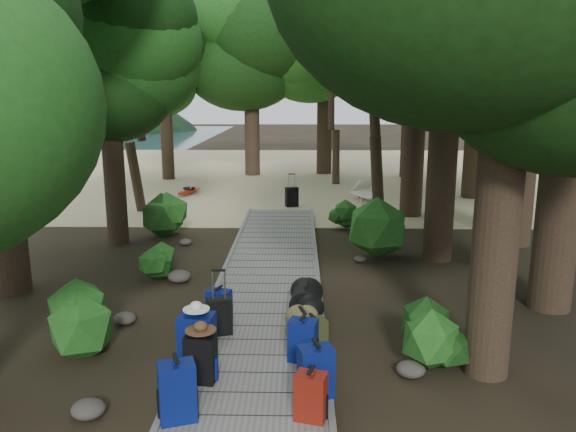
# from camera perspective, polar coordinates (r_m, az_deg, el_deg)

# --- Properties ---
(ground) EXTENTS (120.00, 120.00, 0.00)m
(ground) POSITION_cam_1_polar(r_m,az_deg,el_deg) (10.83, -2.01, -7.47)
(ground) COLOR #2E2417
(ground) RESTS_ON ground
(sand_beach) EXTENTS (40.00, 22.00, 0.02)m
(sand_beach) POSITION_cam_1_polar(r_m,az_deg,el_deg) (26.44, -0.09, 4.35)
(sand_beach) COLOR tan
(sand_beach) RESTS_ON ground
(boardwalk) EXTENTS (2.00, 12.00, 0.12)m
(boardwalk) POSITION_cam_1_polar(r_m,az_deg,el_deg) (11.76, -1.74, -5.55)
(boardwalk) COLOR gray
(boardwalk) RESTS_ON ground
(backpack_left_a) EXTENTS (0.47, 0.39, 0.75)m
(backpack_left_a) POSITION_cam_1_polar(r_m,az_deg,el_deg) (6.56, -11.20, -16.83)
(backpack_left_a) COLOR navy
(backpack_left_a) RESTS_ON boardwalk
(backpack_left_b) EXTENTS (0.41, 0.31, 0.69)m
(backpack_left_b) POSITION_cam_1_polar(r_m,az_deg,el_deg) (7.30, -8.87, -13.84)
(backpack_left_b) COLOR black
(backpack_left_b) RESTS_ON boardwalk
(backpack_left_c) EXTENTS (0.49, 0.38, 0.84)m
(backpack_left_c) POSITION_cam_1_polar(r_m,az_deg,el_deg) (7.58, -9.22, -12.21)
(backpack_left_c) COLOR navy
(backpack_left_c) RESTS_ON boardwalk
(backpack_left_d) EXTENTS (0.42, 0.36, 0.55)m
(backpack_left_d) POSITION_cam_1_polar(r_m,az_deg,el_deg) (9.11, -7.01, -8.81)
(backpack_left_d) COLOR navy
(backpack_left_d) RESTS_ON boardwalk
(backpack_right_a) EXTENTS (0.39, 0.32, 0.60)m
(backpack_right_a) POSITION_cam_1_polar(r_m,az_deg,el_deg) (6.50, 2.34, -17.62)
(backpack_right_a) COLOR maroon
(backpack_right_a) RESTS_ON boardwalk
(backpack_right_b) EXTENTS (0.46, 0.37, 0.72)m
(backpack_right_b) POSITION_cam_1_polar(r_m,az_deg,el_deg) (6.87, 2.84, -15.34)
(backpack_right_b) COLOR navy
(backpack_right_b) RESTS_ON boardwalk
(backpack_right_c) EXTENTS (0.43, 0.35, 0.64)m
(backpack_right_c) POSITION_cam_1_polar(r_m,az_deg,el_deg) (7.75, 1.54, -12.29)
(backpack_right_c) COLOR navy
(backpack_right_c) RESTS_ON boardwalk
(backpack_right_d) EXTENTS (0.43, 0.37, 0.56)m
(backpack_right_d) POSITION_cam_1_polar(r_m,az_deg,el_deg) (7.95, 2.54, -11.94)
(backpack_right_d) COLOR #343616
(backpack_right_d) RESTS_ON boardwalk
(duffel_right_khaki) EXTENTS (0.51, 0.64, 0.38)m
(duffel_right_khaki) POSITION_cam_1_polar(r_m,az_deg,el_deg) (8.54, 1.45, -10.81)
(duffel_right_khaki) COLOR brown
(duffel_right_khaki) RESTS_ON boardwalk
(duffel_right_black) EXTENTS (0.57, 0.83, 0.49)m
(duffel_right_black) POSITION_cam_1_polar(r_m,az_deg,el_deg) (9.32, 1.89, -8.42)
(duffel_right_black) COLOR black
(duffel_right_black) RESTS_ON boardwalk
(suitcase_on_boardwalk) EXTENTS (0.41, 0.30, 0.56)m
(suitcase_on_boardwalk) POSITION_cam_1_polar(r_m,az_deg,el_deg) (8.60, -6.96, -10.08)
(suitcase_on_boardwalk) COLOR black
(suitcase_on_boardwalk) RESTS_ON boardwalk
(lone_suitcase_on_sand) EXTENTS (0.46, 0.35, 0.64)m
(lone_suitcase_on_sand) POSITION_cam_1_polar(r_m,az_deg,el_deg) (18.52, 0.38, 1.96)
(lone_suitcase_on_sand) COLOR black
(lone_suitcase_on_sand) RESTS_ON sand_beach
(hat_brown) EXTENTS (0.39, 0.39, 0.12)m
(hat_brown) POSITION_cam_1_polar(r_m,az_deg,el_deg) (7.12, -8.88, -10.98)
(hat_brown) COLOR #51351E
(hat_brown) RESTS_ON backpack_left_b
(hat_white) EXTENTS (0.35, 0.35, 0.12)m
(hat_white) POSITION_cam_1_polar(r_m,az_deg,el_deg) (7.36, -9.32, -8.94)
(hat_white) COLOR silver
(hat_white) RESTS_ON backpack_left_c
(kayak) EXTENTS (1.68, 3.33, 0.33)m
(kayak) POSITION_cam_1_polar(r_m,az_deg,el_deg) (21.16, -10.01, 2.64)
(kayak) COLOR #AD230E
(kayak) RESTS_ON sand_beach
(sun_lounger) EXTENTS (1.43, 2.14, 0.66)m
(sun_lounger) POSITION_cam_1_polar(r_m,az_deg,el_deg) (19.78, 8.03, 2.54)
(sun_lounger) COLOR silver
(sun_lounger) RESTS_ON sand_beach
(tree_right_a) EXTENTS (4.98, 4.98, 8.30)m
(tree_right_a) POSITION_cam_1_polar(r_m,az_deg,el_deg) (7.43, 21.70, 15.23)
(tree_right_a) COLOR black
(tree_right_a) RESTS_ON ground
(tree_right_c) EXTENTS (5.25, 5.25, 9.09)m
(tree_right_c) POSITION_cam_1_polar(r_m,az_deg,el_deg) (12.69, 16.02, 15.82)
(tree_right_c) COLOR black
(tree_right_c) RESTS_ON ground
(tree_right_d) EXTENTS (5.74, 5.74, 10.53)m
(tree_right_d) POSITION_cam_1_polar(r_m,az_deg,el_deg) (14.74, 23.69, 17.56)
(tree_right_d) COLOR black
(tree_right_d) RESTS_ON ground
(tree_right_e) EXTENTS (5.28, 5.28, 9.50)m
(tree_right_e) POSITION_cam_1_polar(r_m,az_deg,el_deg) (17.29, 13.04, 15.60)
(tree_right_e) COLOR black
(tree_right_e) RESTS_ON ground
(tree_right_f) EXTENTS (5.14, 5.14, 9.19)m
(tree_right_f) POSITION_cam_1_polar(r_m,az_deg,el_deg) (20.99, 18.83, 14.20)
(tree_right_f) COLOR black
(tree_right_f) RESTS_ON ground
(tree_left_c) EXTENTS (4.22, 4.22, 7.33)m
(tree_left_c) POSITION_cam_1_polar(r_m,az_deg,el_deg) (14.27, -17.73, 11.75)
(tree_left_c) COLOR black
(tree_left_c) RESTS_ON ground
(tree_back_a) EXTENTS (5.61, 5.61, 9.71)m
(tree_back_a) POSITION_cam_1_polar(r_m,az_deg,el_deg) (25.76, -3.76, 14.92)
(tree_back_a) COLOR black
(tree_back_a) RESTS_ON ground
(tree_back_b) EXTENTS (5.64, 5.64, 10.06)m
(tree_back_b) POSITION_cam_1_polar(r_m,az_deg,el_deg) (26.30, 3.82, 15.26)
(tree_back_b) COLOR black
(tree_back_b) RESTS_ON ground
(tree_back_c) EXTENTS (5.63, 5.63, 10.14)m
(tree_back_c) POSITION_cam_1_polar(r_m,az_deg,el_deg) (25.60, 12.54, 15.16)
(tree_back_c) COLOR black
(tree_back_c) RESTS_ON ground
(tree_back_d) EXTENTS (4.56, 4.56, 7.60)m
(tree_back_d) POSITION_cam_1_polar(r_m,az_deg,el_deg) (24.94, -12.41, 12.33)
(tree_back_d) COLOR black
(tree_back_d) RESTS_ON ground
(palm_right_a) EXTENTS (4.44, 4.44, 7.56)m
(palm_right_a) POSITION_cam_1_polar(r_m,az_deg,el_deg) (15.80, 10.09, 12.54)
(palm_right_a) COLOR #174613
(palm_right_a) RESTS_ON ground
(palm_right_b) EXTENTS (4.05, 4.05, 7.83)m
(palm_right_b) POSITION_cam_1_polar(r_m,az_deg,el_deg) (22.03, 12.77, 12.66)
(palm_right_b) COLOR #174613
(palm_right_b) RESTS_ON ground
(palm_right_c) EXTENTS (4.19, 4.19, 6.66)m
(palm_right_c) POSITION_cam_1_polar(r_m,az_deg,el_deg) (23.30, 5.58, 11.42)
(palm_right_c) COLOR #174613
(palm_right_c) RESTS_ON ground
(palm_left_a) EXTENTS (4.22, 4.22, 6.72)m
(palm_left_a) POSITION_cam_1_polar(r_m,az_deg,el_deg) (18.15, -16.00, 10.88)
(palm_left_a) COLOR #174613
(palm_left_a) RESTS_ON ground
(rock_left_a) EXTENTS (0.40, 0.36, 0.22)m
(rock_left_a) POSITION_cam_1_polar(r_m,az_deg,el_deg) (7.21, -19.63, -17.98)
(rock_left_a) COLOR #4C473F
(rock_left_a) RESTS_ON ground
(rock_left_b) EXTENTS (0.37, 0.33, 0.20)m
(rock_left_b) POSITION_cam_1_polar(r_m,az_deg,el_deg) (9.61, -16.24, -9.97)
(rock_left_b) COLOR #4C473F
(rock_left_b) RESTS_ON ground
(rock_left_c) EXTENTS (0.46, 0.41, 0.25)m
(rock_left_c) POSITION_cam_1_polar(r_m,az_deg,el_deg) (11.38, -11.00, -6.04)
(rock_left_c) COLOR #4C473F
(rock_left_c) RESTS_ON ground
(rock_left_d) EXTENTS (0.31, 0.28, 0.17)m
(rock_left_d) POSITION_cam_1_polar(r_m,az_deg,el_deg) (14.09, -10.36, -2.62)
(rock_left_d) COLOR #4C473F
(rock_left_d) RESTS_ON ground
(rock_right_a) EXTENTS (0.39, 0.35, 0.21)m
(rock_right_a) POSITION_cam_1_polar(r_m,az_deg,el_deg) (7.84, 12.36, -14.96)
(rock_right_a) COLOR #4C473F
(rock_right_a) RESTS_ON ground
(rock_right_b) EXTENTS (0.44, 0.40, 0.24)m
(rock_right_b) POSITION_cam_1_polar(r_m,az_deg,el_deg) (9.78, 14.46, -9.34)
(rock_right_b) COLOR #4C473F
(rock_right_b) RESTS_ON ground
(rock_right_c) EXTENTS (0.27, 0.25, 0.15)m
(rock_right_c) POSITION_cam_1_polar(r_m,az_deg,el_deg) (12.60, 7.31, -4.35)
(rock_right_c) COLOR #4C473F
(rock_right_c) RESTS_ON ground
(shrub_left_a) EXTENTS (1.14, 1.14, 1.03)m
(shrub_left_a) POSITION_cam_1_polar(r_m,az_deg,el_deg) (8.81, -20.46, -9.45)
(shrub_left_a) COLOR #185119
(shrub_left_a) RESTS_ON ground
(shrub_left_b) EXTENTS (0.80, 0.80, 0.72)m
(shrub_left_b) POSITION_cam_1_polar(r_m,az_deg,el_deg) (11.58, -13.61, -4.63)
(shrub_left_b) COLOR #185119
(shrub_left_b) RESTS_ON ground
(shrub_left_c) EXTENTS (1.22, 1.22, 1.10)m
(shrub_left_c) POSITION_cam_1_polar(r_m,az_deg,el_deg) (15.11, -12.02, 0.13)
(shrub_left_c) COLOR #185119
(shrub_left_c) RESTS_ON ground
(shrub_right_a) EXTENTS (0.93, 0.93, 0.84)m
(shrub_right_a) POSITION_cam_1_polar(r_m,az_deg,el_deg) (8.10, 14.33, -11.69)
(shrub_right_a) COLOR #185119
(shrub_right_a) RESTS_ON ground
(shrub_right_b) EXTENTS (1.49, 1.49, 1.35)m
(shrub_right_b) POSITION_cam_1_polar(r_m,az_deg,el_deg) (12.80, 9.75, -1.39)
(shrub_right_b) COLOR #185119
(shrub_right_b) RESTS_ON ground
(shrub_right_c) EXTENTS (0.73, 0.73, 0.66)m
(shrub_right_c) POSITION_cam_1_polar(r_m,az_deg,el_deg) (15.69, 5.39, -0.03)
(shrub_right_c) COLOR #185119
(shrub_right_c) RESTS_ON ground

